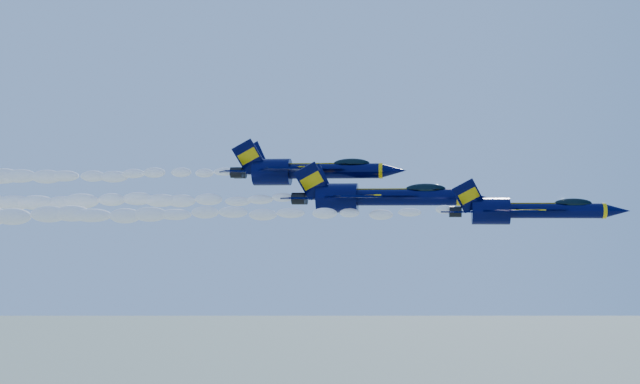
# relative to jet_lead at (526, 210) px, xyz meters

# --- Properties ---
(jet_lead) EXTENTS (15.79, 12.95, 5.87)m
(jet_lead) POSITION_rel_jet_lead_xyz_m (0.00, 0.00, 0.00)
(jet_lead) COLOR black
(smoke_trail_jet_lead) EXTENTS (61.47, 2.14, 1.92)m
(smoke_trail_jet_lead) POSITION_rel_jet_lead_xyz_m (-37.48, 0.00, -0.48)
(smoke_trail_jet_lead) COLOR white
(jet_second) EXTENTS (19.66, 16.13, 7.31)m
(jet_second) POSITION_rel_jet_lead_xyz_m (-14.06, 6.37, 1.36)
(jet_second) COLOR black
(smoke_trail_jet_second) EXTENTS (61.47, 2.66, 2.40)m
(smoke_trail_jet_second) POSITION_rel_jet_lead_xyz_m (-53.20, 6.37, 0.84)
(smoke_trail_jet_second) COLOR white
(jet_third) EXTENTS (19.84, 16.27, 7.37)m
(jet_third) POSITION_rel_jet_lead_xyz_m (-22.32, 12.99, 4.44)
(jet_third) COLOR black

